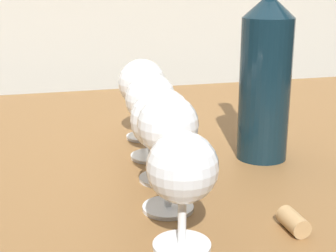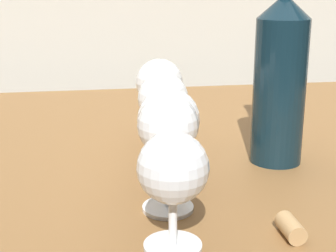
% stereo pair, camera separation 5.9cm
% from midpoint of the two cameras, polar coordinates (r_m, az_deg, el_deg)
% --- Properties ---
extents(dining_table, '(1.44, 0.91, 0.75)m').
position_cam_midpoint_polar(dining_table, '(0.90, -1.55, -7.16)').
color(dining_table, brown).
rests_on(dining_table, ground_plane).
extents(wine_glass_rose, '(0.07, 0.07, 0.13)m').
position_cam_midpoint_polar(wine_glass_rose, '(0.51, -1.68, -5.19)').
color(wine_glass_rose, white).
rests_on(wine_glass_rose, dining_table).
extents(wine_glass_port, '(0.07, 0.07, 0.14)m').
position_cam_midpoint_polar(wine_glass_port, '(0.59, -2.86, -0.49)').
color(wine_glass_port, white).
rests_on(wine_glass_port, dining_table).
extents(wine_glass_amber, '(0.09, 0.09, 0.13)m').
position_cam_midpoint_polar(wine_glass_amber, '(0.69, -3.21, 0.49)').
color(wine_glass_amber, white).
rests_on(wine_glass_amber, dining_table).
extents(wine_glass_cabernet, '(0.08, 0.08, 0.13)m').
position_cam_midpoint_polar(wine_glass_cabernet, '(0.78, -4.18, 2.86)').
color(wine_glass_cabernet, white).
rests_on(wine_glass_cabernet, dining_table).
extents(wine_glass_pinot, '(0.08, 0.08, 0.14)m').
position_cam_midpoint_polar(wine_glass_pinot, '(0.87, -4.89, 4.62)').
color(wine_glass_pinot, white).
rests_on(wine_glass_pinot, dining_table).
extents(wine_bottle, '(0.08, 0.08, 0.34)m').
position_cam_midpoint_polar(wine_bottle, '(0.78, 8.73, 5.71)').
color(wine_bottle, '#0F232D').
rests_on(wine_bottle, dining_table).
extents(cork, '(0.02, 0.04, 0.02)m').
position_cam_midpoint_polar(cork, '(0.59, 11.07, -10.56)').
color(cork, tan).
rests_on(cork, dining_table).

